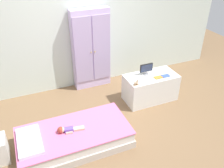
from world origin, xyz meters
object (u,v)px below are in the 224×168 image
bed (75,138)px  book_blue (166,76)px  doll (66,130)px  rocking_horse_toy (136,82)px  wardrobe (91,50)px  tv_monitor (146,68)px  tv_stand (150,87)px  book_orange (158,77)px

bed → book_blue: book_blue is taller
doll → rocking_horse_toy: bearing=17.5°
wardrobe → book_blue: wardrobe is taller
bed → tv_monitor: (1.59, 0.71, 0.50)m
bed → wardrobe: wardrobe is taller
tv_monitor → book_blue: bearing=-33.2°
wardrobe → rocking_horse_toy: 1.22m
wardrobe → tv_stand: (0.85, -0.93, -0.55)m
rocking_horse_toy → book_blue: (0.64, 0.07, -0.04)m
tv_monitor → book_orange: tv_monitor is taller
tv_monitor → doll: bearing=-157.9°
wardrobe → rocking_horse_toy: (0.44, -1.11, -0.24)m
bed → doll: 0.21m
wardrobe → tv_monitor: (0.78, -0.84, -0.17)m
bed → book_orange: 1.85m
book_orange → book_blue: book_orange is taller
tv_stand → tv_monitor: tv_monitor is taller
wardrobe → rocking_horse_toy: bearing=-68.3°
doll → book_orange: 1.92m
bed → book_orange: size_ratio=11.24×
rocking_horse_toy → book_blue: size_ratio=0.71×
bed → tv_stand: bearing=20.6°
tv_monitor → book_blue: (0.30, -0.20, -0.12)m
bed → tv_monitor: bearing=24.0°
doll → tv_monitor: bearing=22.1°
tv_stand → book_blue: size_ratio=6.48×
rocking_horse_toy → book_blue: rocking_horse_toy is taller
tv_stand → rocking_horse_toy: bearing=-156.5°
wardrobe → tv_stand: size_ratio=1.65×
tv_monitor → book_blue: tv_monitor is taller
wardrobe → book_orange: size_ratio=10.96×
bed → doll: doll is taller
bed → tv_monitor: 1.81m
tv_monitor → rocking_horse_toy: bearing=-142.1°
wardrobe → tv_stand: 1.37m
tv_stand → book_orange: (0.07, -0.11, 0.26)m
tv_monitor → book_blue: size_ratio=1.68×
bed → book_blue: 2.00m
wardrobe → rocking_horse_toy: size_ratio=15.01×
bed → tv_monitor: size_ratio=6.51×
bed → book_blue: (1.90, 0.51, 0.38)m
tv_stand → doll: bearing=-161.1°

